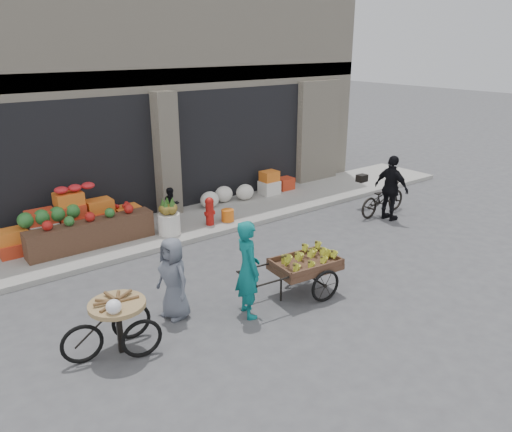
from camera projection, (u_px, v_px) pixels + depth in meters
ground at (294, 285)px, 9.62m from camera, size 80.00×80.00×0.00m
sidewalk at (187, 224)px, 12.67m from camera, size 18.00×2.20×0.12m
building at (114, 80)px, 14.51m from camera, size 14.00×6.45×7.00m
fruit_display at (83, 218)px, 11.25m from camera, size 3.10×1.12×1.24m
pineapple_bin at (169, 224)px, 11.76m from camera, size 0.52×0.52×0.50m
fire_hydrant at (210, 210)px, 12.31m from camera, size 0.22×0.22×0.71m
orange_bucket at (228, 215)px, 12.63m from camera, size 0.32×0.32×0.30m
right_bay_goods at (254, 188)px, 14.50m from camera, size 3.35×0.60×0.70m
seated_person at (172, 206)px, 12.37m from camera, size 0.51×0.43×0.93m
banana_cart at (303, 263)px, 9.07m from camera, size 2.12×1.04×0.86m
vendor_woman at (248, 269)px, 8.32m from camera, size 0.55×0.70×1.71m
tricycle_cart at (118, 319)px, 7.37m from camera, size 1.45×0.95×0.95m
vendor_grey at (173, 278)px, 8.31m from camera, size 0.57×0.76×1.43m
bicycle at (383, 198)px, 13.41m from camera, size 1.73×0.65×0.90m
cyclist at (391, 188)px, 12.86m from camera, size 0.45×1.01×1.71m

